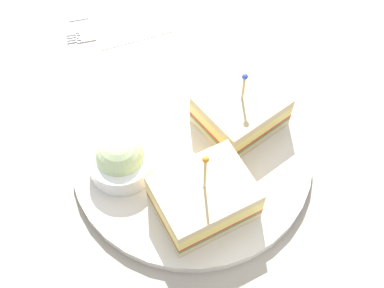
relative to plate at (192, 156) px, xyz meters
The scene contains 8 objects.
ground_plane 1.69cm from the plate, ahead, with size 108.82×108.82×2.00cm, color #9E9384.
plate is the anchor object (origin of this frame).
sandwich_half_front 8.17cm from the plate, 38.48° to the right, with size 11.25×12.57×11.02cm.
sandwich_half_back 8.10cm from the plate, 78.60° to the left, with size 9.76×10.89×9.28cm.
coleslaw_bowl 9.01cm from the plate, 124.15° to the right, with size 7.82×7.82×5.63cm.
napkin 26.34cm from the plate, 152.94° to the left, with size 10.98×9.88×0.15cm, color white.
fork 25.10cm from the plate, 163.03° to the left, with size 8.67×11.71×0.35cm.
knife 29.09cm from the plate, 158.81° to the left, with size 7.50×10.39×0.35cm.
Camera 1 is at (22.12, -25.12, 55.32)cm, focal length 48.83 mm.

